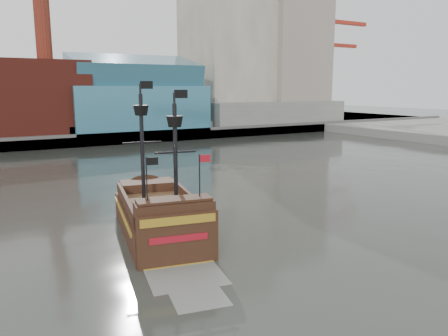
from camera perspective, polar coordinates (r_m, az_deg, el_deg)
ground at (r=36.72m, az=10.20°, el=-8.18°), size 400.00×400.00×0.00m
promenade_far at (r=121.01m, az=-19.25°, el=4.82°), size 220.00×60.00×2.00m
seawall at (r=92.32m, az=-15.71°, el=3.63°), size 220.00×1.00×2.60m
skyline at (r=115.14m, az=-16.59°, el=16.47°), size 149.00×45.00×62.00m
crane_a at (r=148.60m, az=13.29°, el=13.06°), size 22.50×4.00×32.25m
crane_b at (r=162.31m, az=13.29°, el=11.56°), size 19.10×4.00×26.25m
pirate_ship at (r=35.49m, az=-8.40°, el=-6.78°), size 8.39×18.09×13.04m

